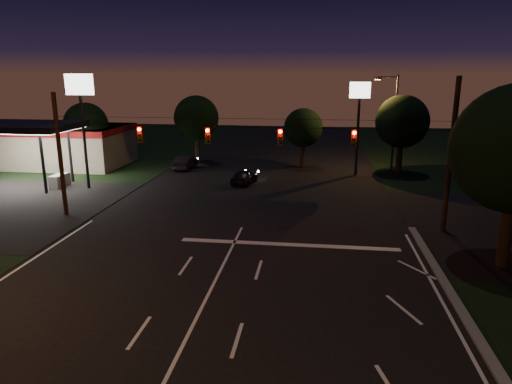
# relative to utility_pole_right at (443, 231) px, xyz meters

# --- Properties ---
(ground) EXTENTS (140.00, 140.00, 0.00)m
(ground) POSITION_rel_utility_pole_right_xyz_m (-12.00, -15.00, 0.00)
(ground) COLOR black
(ground) RESTS_ON ground
(stop_bar) EXTENTS (12.00, 0.50, 0.01)m
(stop_bar) POSITION_rel_utility_pole_right_xyz_m (-9.00, -3.50, 0.01)
(stop_bar) COLOR silver
(stop_bar) RESTS_ON ground
(utility_pole_right) EXTENTS (0.30, 0.30, 9.00)m
(utility_pole_right) POSITION_rel_utility_pole_right_xyz_m (0.00, 0.00, 0.00)
(utility_pole_right) COLOR black
(utility_pole_right) RESTS_ON ground
(utility_pole_left) EXTENTS (0.28, 0.28, 8.00)m
(utility_pole_left) POSITION_rel_utility_pole_right_xyz_m (-24.00, 0.00, 0.00)
(utility_pole_left) COLOR black
(utility_pole_left) RESTS_ON ground
(signal_span) EXTENTS (24.00, 0.40, 1.56)m
(signal_span) POSITION_rel_utility_pole_right_xyz_m (-12.00, -0.04, 5.50)
(signal_span) COLOR black
(signal_span) RESTS_ON ground
(gas_station) EXTENTS (14.20, 16.10, 5.25)m
(gas_station) POSITION_rel_utility_pole_right_xyz_m (-33.86, 15.39, 2.38)
(gas_station) COLOR gray
(gas_station) RESTS_ON ground
(pole_sign_left_near) EXTENTS (2.20, 0.30, 9.10)m
(pole_sign_left_near) POSITION_rel_utility_pole_right_xyz_m (-26.00, 7.00, 6.98)
(pole_sign_left_near) COLOR black
(pole_sign_left_near) RESTS_ON ground
(pole_sign_right) EXTENTS (1.80, 0.30, 8.40)m
(pole_sign_right) POSITION_rel_utility_pole_right_xyz_m (-4.00, 15.00, 6.24)
(pole_sign_right) COLOR black
(pole_sign_right) RESTS_ON ground
(street_light_right_far) EXTENTS (2.20, 0.35, 9.00)m
(street_light_right_far) POSITION_rel_utility_pole_right_xyz_m (-0.76, 17.00, 5.24)
(street_light_right_far) COLOR black
(street_light_right_far) RESTS_ON ground
(tree_far_a) EXTENTS (4.20, 4.20, 6.42)m
(tree_far_a) POSITION_rel_utility_pole_right_xyz_m (-29.98, 15.12, 4.26)
(tree_far_a) COLOR black
(tree_far_a) RESTS_ON ground
(tree_far_b) EXTENTS (4.60, 4.60, 6.98)m
(tree_far_b) POSITION_rel_utility_pole_right_xyz_m (-19.98, 19.13, 4.61)
(tree_far_b) COLOR black
(tree_far_b) RESTS_ON ground
(tree_far_c) EXTENTS (3.80, 3.80, 5.86)m
(tree_far_c) POSITION_rel_utility_pole_right_xyz_m (-8.98, 18.10, 3.90)
(tree_far_c) COLOR black
(tree_far_c) RESTS_ON ground
(tree_far_d) EXTENTS (4.80, 4.80, 7.30)m
(tree_far_d) POSITION_rel_utility_pole_right_xyz_m (0.02, 16.13, 4.83)
(tree_far_d) COLOR black
(tree_far_d) RESTS_ON ground
(tree_far_e) EXTENTS (4.00, 4.00, 6.18)m
(tree_far_e) POSITION_rel_utility_pole_right_xyz_m (8.02, 14.11, 4.11)
(tree_far_e) COLOR black
(tree_far_e) RESTS_ON ground
(car_oncoming_a) EXTENTS (2.12, 3.87, 1.25)m
(car_oncoming_a) POSITION_rel_utility_pole_right_xyz_m (-13.66, 10.33, 0.62)
(car_oncoming_a) COLOR black
(car_oncoming_a) RESTS_ON ground
(car_oncoming_b) EXTENTS (1.52, 3.99, 1.30)m
(car_oncoming_b) POSITION_rel_utility_pole_right_xyz_m (-20.35, 15.71, 0.65)
(car_oncoming_b) COLOR black
(car_oncoming_b) RESTS_ON ground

